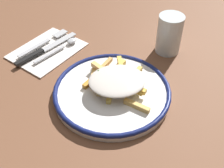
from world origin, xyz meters
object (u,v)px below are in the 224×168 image
object	(u,v)px
spoon	(63,46)
water_glass	(169,34)
fork	(44,43)
fries_heap	(115,80)
plate	(112,92)
napkin	(47,50)
knife	(42,51)

from	to	relation	value
spoon	water_glass	bearing A→B (deg)	36.48
fork	water_glass	xyz separation A→B (m)	(0.30, 0.20, 0.04)
fries_heap	plate	bearing A→B (deg)	-88.07
spoon	plate	bearing A→B (deg)	-15.83
fork	spoon	size ratio (longest dim) A/B	1.16
napkin	spoon	bearing A→B (deg)	48.45
plate	water_glass	distance (m)	0.25
napkin	spoon	size ratio (longest dim) A/B	1.26
water_glass	napkin	bearing A→B (deg)	-141.91
plate	napkin	distance (m)	0.26
plate	fork	bearing A→B (deg)	171.72
spoon	water_glass	size ratio (longest dim) A/B	1.39
napkin	spoon	xyz separation A→B (m)	(0.03, 0.03, 0.01)
fries_heap	napkin	size ratio (longest dim) A/B	1.05
knife	water_glass	distance (m)	0.36
plate	fries_heap	xyz separation A→B (m)	(-0.00, 0.01, 0.03)
napkin	plate	bearing A→B (deg)	-6.47
napkin	water_glass	bearing A→B (deg)	38.09
napkin	knife	xyz separation A→B (m)	(-0.00, -0.02, 0.01)
fries_heap	spoon	bearing A→B (deg)	167.37
fork	fries_heap	bearing A→B (deg)	-5.60
plate	fork	xyz separation A→B (m)	(-0.28, 0.04, -0.00)
plate	water_glass	world-z (taller)	water_glass
plate	knife	xyz separation A→B (m)	(-0.26, 0.01, -0.00)
spoon	water_glass	world-z (taller)	water_glass
napkin	knife	distance (m)	0.02
fries_heap	fork	distance (m)	0.29
napkin	water_glass	world-z (taller)	water_glass
plate	knife	distance (m)	0.26
knife	plate	bearing A→B (deg)	-2.27
water_glass	spoon	bearing A→B (deg)	-143.52
fries_heap	fork	xyz separation A→B (m)	(-0.28, 0.03, -0.03)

